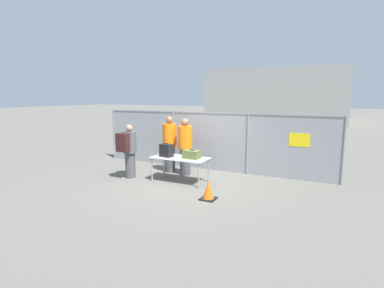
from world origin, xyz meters
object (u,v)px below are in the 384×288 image
object	(u,v)px
traveler_hooded	(129,149)
traffic_cone	(208,191)
suitcase_olive	(192,154)
utility_trailer	(273,151)
suitcase_black	(166,150)
inspection_table	(180,159)
security_worker_far	(170,143)
security_worker_near	(185,146)

from	to	relation	value
traveler_hooded	traffic_cone	bearing A→B (deg)	-33.00
traveler_hooded	suitcase_olive	bearing A→B (deg)	-8.48
traffic_cone	utility_trailer	bearing A→B (deg)	85.27
suitcase_olive	suitcase_black	bearing A→B (deg)	-171.63
inspection_table	suitcase_black	bearing A→B (deg)	-167.10
suitcase_black	security_worker_far	world-z (taller)	security_worker_far
suitcase_olive	traffic_cone	distance (m)	1.61
suitcase_black	security_worker_near	size ratio (longest dim) A/B	0.23
traveler_hooded	utility_trailer	xyz separation A→B (m)	(3.42, 4.69, -0.54)
inspection_table	suitcase_olive	xyz separation A→B (m)	(0.38, 0.02, 0.18)
security_worker_near	security_worker_far	bearing A→B (deg)	-20.71
security_worker_near	security_worker_far	size ratio (longest dim) A/B	0.98
traffic_cone	traveler_hooded	bearing A→B (deg)	167.16
suitcase_olive	utility_trailer	distance (m)	4.54
inspection_table	security_worker_near	bearing A→B (deg)	106.82
suitcase_black	traffic_cone	size ratio (longest dim) A/B	0.89
suitcase_black	security_worker_near	world-z (taller)	security_worker_near
suitcase_black	suitcase_olive	xyz separation A→B (m)	(0.79, 0.12, -0.07)
security_worker_near	traveler_hooded	bearing A→B (deg)	28.35
traveler_hooded	security_worker_near	distance (m)	1.78
inspection_table	suitcase_olive	bearing A→B (deg)	3.36
security_worker_near	suitcase_black	bearing A→B (deg)	66.49
utility_trailer	inspection_table	bearing A→B (deg)	-113.05
security_worker_far	traveler_hooded	bearing A→B (deg)	89.73
traveler_hooded	traffic_cone	world-z (taller)	traveler_hooded
suitcase_olive	traveler_hooded	distance (m)	2.01
security_worker_far	traffic_cone	xyz separation A→B (m)	(2.25, -1.92, -0.75)
inspection_table	traveler_hooded	world-z (taller)	traveler_hooded
suitcase_black	suitcase_olive	size ratio (longest dim) A/B	0.82
traveler_hooded	security_worker_far	distance (m)	1.44
traveler_hooded	utility_trailer	world-z (taller)	traveler_hooded
inspection_table	utility_trailer	distance (m)	4.68
traveler_hooded	utility_trailer	distance (m)	5.83
security_worker_far	suitcase_olive	bearing A→B (deg)	176.07
inspection_table	traveler_hooded	xyz separation A→B (m)	(-1.59, -0.38, 0.24)
traffic_cone	security_worker_near	bearing A→B (deg)	131.59
suitcase_black	utility_trailer	size ratio (longest dim) A/B	0.11
utility_trailer	traffic_cone	bearing A→B (deg)	-94.73
security_worker_near	utility_trailer	distance (m)	4.14
inspection_table	traveler_hooded	size ratio (longest dim) A/B	1.01
utility_trailer	suitcase_black	bearing A→B (deg)	-116.99
inspection_table	traveler_hooded	bearing A→B (deg)	-166.40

